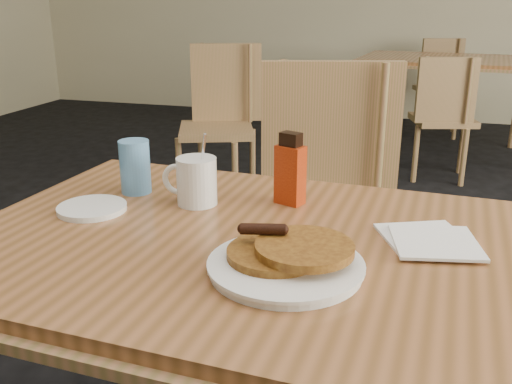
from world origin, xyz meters
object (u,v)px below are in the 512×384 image
Objects in this scene: coffee_mug at (195,180)px; pancake_plate at (287,260)px; neighbor_table at (449,63)px; chair_neighbor_near at (444,109)px; main_table at (263,260)px; blue_tumbler at (135,167)px; syrup_bottle at (290,171)px; chair_neighbor_far at (441,78)px; chair_main_far at (323,193)px; chair_wall_extra at (221,110)px.

pancake_plate is at bearing -58.73° from coffee_mug.
chair_neighbor_near is (-0.02, -0.76, -0.21)m from neighbor_table.
neighbor_table is at bearing 72.13° from chair_neighbor_near.
blue_tumbler reaches higher than main_table.
chair_neighbor_near is 2.77m from syrup_bottle.
main_table is 0.89× the size of neighbor_table.
syrup_bottle reaches higher than chair_neighbor_far.
chair_main_far is at bearing 95.62° from pancake_plate.
coffee_mug is at bearing -118.37° from chair_neighbor_near.
coffee_mug is at bearing 135.91° from pancake_plate.
chair_main_far is 1.20× the size of chair_neighbor_near.
coffee_mug is (-0.60, -2.78, 0.31)m from chair_neighbor_near.
coffee_mug is 1.03× the size of syrup_bottle.
main_table is 1.52× the size of chair_neighbor_far.
chair_neighbor_near is at bearing 74.30° from blue_tumbler.
blue_tumbler is (-0.37, 0.19, 0.11)m from main_table.
neighbor_table is 2.98m from chair_main_far.
blue_tumbler reaches higher than pancake_plate.
main_table is 0.15m from pancake_plate.
main_table is 1.52× the size of chair_neighbor_near.
main_table is at bearing 123.41° from pancake_plate.
chair_neighbor_near is 4.97× the size of coffee_mug.
chair_neighbor_far is at bearing 79.82° from blue_tumbler.
chair_neighbor_far is at bearing 74.14° from chair_neighbor_near.
chair_main_far is 1.20× the size of chair_neighbor_far.
chair_neighbor_near is at bearing 101.91° from syrup_bottle.
main_table is at bearing -27.01° from blue_tumbler.
coffee_mug is (-0.27, 0.27, 0.04)m from pancake_plate.
chair_neighbor_far is 1.52m from chair_neighbor_near.
pancake_plate reaches higher than neighbor_table.
blue_tumbler is (-0.37, -0.03, -0.01)m from syrup_bottle.
blue_tumbler is at bearing -119.16° from chair_neighbor_far.
neighbor_table is at bearing 77.21° from blue_tumbler.
pancake_plate reaches higher than main_table.
chair_neighbor_far is 4.58m from pancake_plate.
chair_neighbor_near is 1.48m from chair_wall_extra.
coffee_mug is at bearing -123.54° from chair_main_far.
main_table is 3.71m from neighbor_table.
blue_tumbler is at bearing 152.99° from main_table.
chair_neighbor_near reaches higher than pancake_plate.
chair_main_far reaches higher than chair_neighbor_far.
pancake_plate is at bearing -112.29° from chair_neighbor_near.
neighbor_table is 0.79m from chair_neighbor_far.
syrup_bottle is at bearing -114.53° from chair_neighbor_near.
chair_wall_extra is at bearing 134.34° from syrup_bottle.
chair_wall_extra is (-1.28, -0.74, 0.06)m from chair_neighbor_near.
blue_tumbler is (-0.77, -4.26, 0.32)m from chair_neighbor_far.
chair_main_far is 7.95× the size of blue_tumbler.
blue_tumbler reaches higher than chair_neighbor_far.
chair_main_far is 2.24m from chair_neighbor_near.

